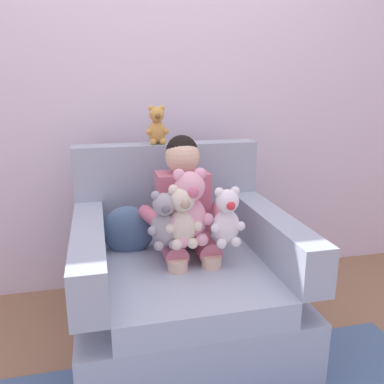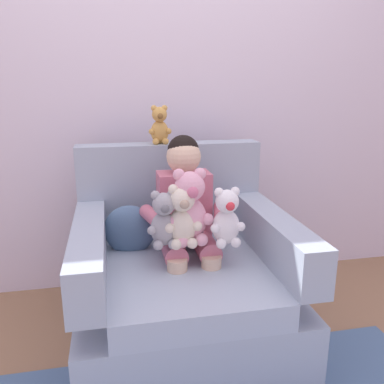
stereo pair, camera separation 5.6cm
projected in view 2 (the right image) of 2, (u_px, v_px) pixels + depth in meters
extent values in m
plane|color=#936D4C|center=(184.00, 339.00, 2.07)|extent=(8.00, 8.00, 0.00)
cube|color=silver|center=(161.00, 76.00, 2.42)|extent=(6.00, 0.10, 2.60)
cube|color=#9EADBC|center=(184.00, 311.00, 2.02)|extent=(1.01, 0.99, 0.32)
cube|color=#A6B6C6|center=(186.00, 277.00, 1.90)|extent=(0.73, 0.85, 0.12)
cube|color=#9EADBC|center=(170.00, 187.00, 2.28)|extent=(1.01, 0.14, 0.50)
cube|color=#9EADBC|center=(89.00, 252.00, 1.77)|extent=(0.14, 0.85, 0.21)
cube|color=#9EADBC|center=(275.00, 237.00, 1.94)|extent=(0.14, 0.85, 0.21)
cube|color=#C66B7F|center=(184.00, 205.00, 2.04)|extent=(0.26, 0.16, 0.34)
sphere|color=beige|center=(184.00, 156.00, 1.97)|extent=(0.17, 0.17, 0.17)
sphere|color=black|center=(183.00, 151.00, 1.97)|extent=(0.16, 0.16, 0.16)
cylinder|color=#C66B7F|center=(173.00, 248.00, 1.95)|extent=(0.11, 0.26, 0.11)
cylinder|color=beige|center=(178.00, 289.00, 1.86)|extent=(0.09, 0.09, 0.30)
cylinder|color=#C66B7F|center=(205.00, 245.00, 1.98)|extent=(0.11, 0.26, 0.11)
cylinder|color=beige|center=(211.00, 285.00, 1.89)|extent=(0.09, 0.09, 0.30)
cylinder|color=#C66B7F|center=(155.00, 219.00, 1.90)|extent=(0.13, 0.27, 0.07)
cylinder|color=#C66B7F|center=(221.00, 214.00, 1.96)|extent=(0.13, 0.27, 0.07)
ellipsoid|color=#EAA8BC|center=(189.00, 220.00, 1.86)|extent=(0.16, 0.14, 0.21)
sphere|color=#EAA8BC|center=(190.00, 187.00, 1.80)|extent=(0.14, 0.14, 0.14)
sphere|color=#CC6684|center=(193.00, 192.00, 1.75)|extent=(0.05, 0.05, 0.05)
sphere|color=#EAA8BC|center=(179.00, 175.00, 1.78)|extent=(0.05, 0.05, 0.05)
sphere|color=#EAA8BC|center=(174.00, 221.00, 1.80)|extent=(0.05, 0.05, 0.05)
sphere|color=#EAA8BC|center=(182.00, 241.00, 1.81)|extent=(0.06, 0.06, 0.06)
sphere|color=#EAA8BC|center=(200.00, 174.00, 1.80)|extent=(0.05, 0.05, 0.05)
sphere|color=#EAA8BC|center=(208.00, 219.00, 1.83)|extent=(0.05, 0.05, 0.05)
sphere|color=#EAA8BC|center=(202.00, 240.00, 1.83)|extent=(0.06, 0.06, 0.06)
ellipsoid|color=#9E9EA3|center=(164.00, 229.00, 1.82)|extent=(0.12, 0.10, 0.16)
sphere|color=#9E9EA3|center=(164.00, 204.00, 1.78)|extent=(0.10, 0.10, 0.10)
sphere|color=slate|center=(165.00, 209.00, 1.73)|extent=(0.04, 0.04, 0.04)
sphere|color=#9E9EA3|center=(155.00, 195.00, 1.76)|extent=(0.04, 0.04, 0.04)
sphere|color=#9E9EA3|center=(152.00, 230.00, 1.78)|extent=(0.04, 0.04, 0.04)
sphere|color=#9E9EA3|center=(158.00, 245.00, 1.78)|extent=(0.04, 0.04, 0.04)
sphere|color=#9E9EA3|center=(171.00, 194.00, 1.78)|extent=(0.04, 0.04, 0.04)
sphere|color=#9E9EA3|center=(178.00, 229.00, 1.80)|extent=(0.04, 0.04, 0.04)
sphere|color=#9E9EA3|center=(173.00, 244.00, 1.80)|extent=(0.04, 0.04, 0.04)
ellipsoid|color=white|center=(226.00, 227.00, 1.83)|extent=(0.12, 0.11, 0.16)
sphere|color=white|center=(227.00, 201.00, 1.79)|extent=(0.11, 0.11, 0.11)
sphere|color=#DB333D|center=(230.00, 206.00, 1.75)|extent=(0.04, 0.04, 0.04)
sphere|color=white|center=(219.00, 192.00, 1.78)|extent=(0.04, 0.04, 0.04)
sphere|color=white|center=(215.00, 228.00, 1.79)|extent=(0.04, 0.04, 0.04)
sphere|color=white|center=(221.00, 244.00, 1.80)|extent=(0.05, 0.05, 0.05)
sphere|color=white|center=(235.00, 191.00, 1.79)|extent=(0.04, 0.04, 0.04)
sphere|color=white|center=(241.00, 227.00, 1.81)|extent=(0.04, 0.04, 0.04)
sphere|color=white|center=(236.00, 243.00, 1.81)|extent=(0.05, 0.05, 0.05)
ellipsoid|color=silver|center=(182.00, 226.00, 1.83)|extent=(0.13, 0.11, 0.17)
sphere|color=silver|center=(182.00, 199.00, 1.78)|extent=(0.11, 0.11, 0.11)
sphere|color=tan|center=(184.00, 204.00, 1.73)|extent=(0.04, 0.04, 0.04)
sphere|color=silver|center=(173.00, 189.00, 1.77)|extent=(0.05, 0.05, 0.05)
sphere|color=silver|center=(169.00, 228.00, 1.78)|extent=(0.05, 0.05, 0.05)
sphere|color=silver|center=(176.00, 244.00, 1.79)|extent=(0.05, 0.05, 0.05)
sphere|color=silver|center=(191.00, 188.00, 1.78)|extent=(0.05, 0.05, 0.05)
sphere|color=silver|center=(197.00, 226.00, 1.80)|extent=(0.05, 0.05, 0.05)
sphere|color=silver|center=(192.00, 243.00, 1.80)|extent=(0.05, 0.05, 0.05)
ellipsoid|color=gold|center=(160.00, 132.00, 2.19)|extent=(0.10, 0.08, 0.13)
sphere|color=gold|center=(159.00, 114.00, 2.16)|extent=(0.08, 0.08, 0.08)
sphere|color=brown|center=(160.00, 116.00, 2.12)|extent=(0.03, 0.03, 0.03)
sphere|color=gold|center=(154.00, 108.00, 2.15)|extent=(0.03, 0.03, 0.03)
sphere|color=gold|center=(152.00, 132.00, 2.16)|extent=(0.03, 0.03, 0.03)
sphere|color=gold|center=(156.00, 142.00, 2.16)|extent=(0.04, 0.04, 0.04)
sphere|color=gold|center=(164.00, 108.00, 2.16)|extent=(0.03, 0.03, 0.03)
sphere|color=gold|center=(169.00, 131.00, 2.17)|extent=(0.03, 0.03, 0.03)
sphere|color=gold|center=(166.00, 141.00, 2.17)|extent=(0.04, 0.04, 0.04)
ellipsoid|color=slate|center=(130.00, 230.00, 2.05)|extent=(0.27, 0.15, 0.26)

